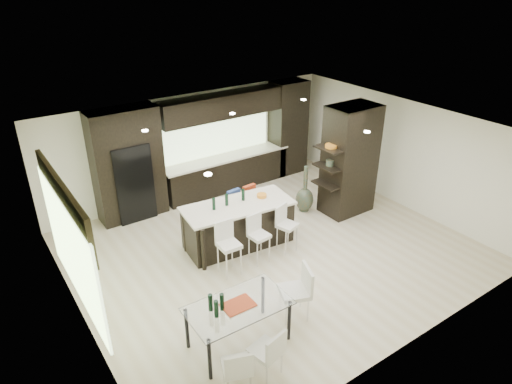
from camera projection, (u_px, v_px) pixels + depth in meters
ground at (272, 249)px, 9.95m from camera, size 8.00×8.00×0.00m
back_wall at (193, 144)px, 11.93m from camera, size 8.00×0.02×2.70m
left_wall at (72, 258)px, 7.32m from camera, size 0.02×7.00×2.70m
right_wall at (401, 153)px, 11.38m from camera, size 0.02×7.00×2.70m
ceiling at (274, 131)px, 8.74m from camera, size 8.00×7.00×0.02m
window_left at (72, 251)px, 7.48m from camera, size 0.04×3.20×1.90m
window_back at (214, 133)px, 12.11m from camera, size 3.40×0.04×1.20m
stone_accent at (63, 202)px, 7.10m from camera, size 0.08×3.00×0.80m
ceiling_spots at (266, 129)px, 8.94m from camera, size 4.00×3.00×0.02m
back_cabinetry at (216, 144)px, 11.94m from camera, size 6.80×0.68×2.70m
refrigerator at (131, 181)px, 10.86m from camera, size 0.90×0.68×1.90m
partition_column at (350, 160)px, 10.96m from camera, size 1.20×0.80×2.70m
kitchen_island at (238, 225)px, 9.93m from camera, size 2.47×1.28×0.99m
stool_left at (229, 254)px, 8.97m from camera, size 0.42×0.42×0.92m
stool_mid at (259, 244)px, 9.37m from camera, size 0.41×0.41×0.85m
stool_right at (287, 233)px, 9.74m from camera, size 0.47×0.47×0.85m
bench at (248, 211)px, 10.97m from camera, size 1.32×0.63×0.49m
floor_vase at (305, 189)px, 11.27m from camera, size 0.57×0.57×1.20m
dining_table at (239, 324)px, 7.31m from camera, size 1.64×0.94×0.78m
chair_near at (266, 354)px, 6.76m from camera, size 0.51×0.51×0.79m
chair_far at (237, 369)px, 6.51m from camera, size 0.53×0.53×0.77m
chair_end at (294, 295)px, 7.86m from camera, size 0.64×0.64×0.92m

